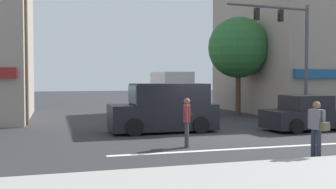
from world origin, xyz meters
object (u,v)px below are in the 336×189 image
Objects in this scene: traffic_light_mast at (291,43)px; sedan_parked_curbside at (307,114)px; utility_pole_near_left at (26,47)px; utility_pole_far_right at (264,47)px; van_crossing_rightbound at (165,109)px; pedestrian_mid_crossing at (187,119)px; street_tree at (238,48)px; box_truck_crossing_leftbound at (170,95)px; pedestrian_foreground_with_bag at (317,126)px.

traffic_light_mast is 4.50m from sedan_parked_curbside.
utility_pole_near_left is 13.55m from traffic_light_mast.
sedan_parked_curbside is (-3.24, -9.48, -3.86)m from utility_pole_far_right.
pedestrian_mid_crossing is at bearing -94.62° from van_crossing_rightbound.
van_crossing_rightbound is 1.09× the size of sedan_parked_curbside.
traffic_light_mast is at bearing 35.23° from pedestrian_mid_crossing.
pedestrian_mid_crossing is (-7.59, -5.36, -3.22)m from traffic_light_mast.
van_crossing_rightbound is at bearing 168.68° from sedan_parked_curbside.
van_crossing_rightbound is (-9.57, -8.21, -3.57)m from utility_pole_far_right.
street_tree reaches higher than box_truck_crossing_leftbound.
utility_pole_near_left is 1.21× the size of traffic_light_mast.
utility_pole_near_left is 1.78× the size of sedan_parked_curbside.
pedestrian_foreground_with_bag is (2.65, -6.81, -0.05)m from van_crossing_rightbound.
pedestrian_mid_crossing is at bearing -124.43° from street_tree.
van_crossing_rightbound is 7.31m from pedestrian_foreground_with_bag.
utility_pole_near_left is 13.89m from sedan_parked_curbside.
utility_pole_near_left is 0.85× the size of utility_pole_far_right.
traffic_light_mast is at bearing -108.77° from utility_pole_far_right.
sedan_parked_curbside is (-0.95, -2.72, -3.46)m from traffic_light_mast.
van_crossing_rightbound is at bearing -137.01° from street_tree.
utility_pole_far_right is at bearing 34.86° from street_tree.
van_crossing_rightbound is (-6.55, -6.11, -3.26)m from street_tree.
utility_pole_far_right is at bearing 40.62° from van_crossing_rightbound.
utility_pole_far_right is 2.10× the size of sedan_parked_curbside.
street_tree is 1.47× the size of sedan_parked_curbside.
utility_pole_far_right reaches higher than sedan_parked_curbside.
van_crossing_rightbound is at bearing -36.38° from utility_pole_near_left.
utility_pole_near_left is 9.86m from box_truck_crossing_leftbound.
street_tree reaches higher than pedestrian_foreground_with_bag.
pedestrian_mid_crossing is (-3.01, -12.22, -0.30)m from box_truck_crossing_leftbound.
box_truck_crossing_leftbound is 3.38× the size of pedestrian_mid_crossing.
utility_pole_near_left is 1.63× the size of van_crossing_rightbound.
utility_pole_far_right reaches higher than van_crossing_rightbound.
utility_pole_far_right is at bearing 71.10° from sedan_parked_curbside.
pedestrian_mid_crossing is (-6.87, -10.01, -3.31)m from street_tree.
utility_pole_far_right is 1.57× the size of box_truck_crossing_leftbound.
utility_pole_near_left is (-12.50, -1.72, -0.38)m from street_tree.
utility_pole_far_right is at bearing 65.26° from pedestrian_foreground_with_bag.
pedestrian_mid_crossing is at bearing -158.31° from sedan_parked_curbside.
pedestrian_mid_crossing is at bearing -144.77° from traffic_light_mast.
utility_pole_near_left is at bearing 124.20° from pedestrian_mid_crossing.
traffic_light_mast reaches higher than pedestrian_foreground_with_bag.
utility_pole_far_right is at bearing 50.79° from pedestrian_mid_crossing.
utility_pole_far_right reaches higher than utility_pole_near_left.
utility_pole_far_right is 7.63m from box_truck_crossing_leftbound.
traffic_light_mast is at bearing 11.27° from van_crossing_rightbound.
traffic_light_mast is 8.75m from box_truck_crossing_leftbound.
box_truck_crossing_leftbound is (2.70, 8.31, 0.25)m from van_crossing_rightbound.
box_truck_crossing_leftbound reaches higher than sedan_parked_curbside.
traffic_light_mast reaches higher than van_crossing_rightbound.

